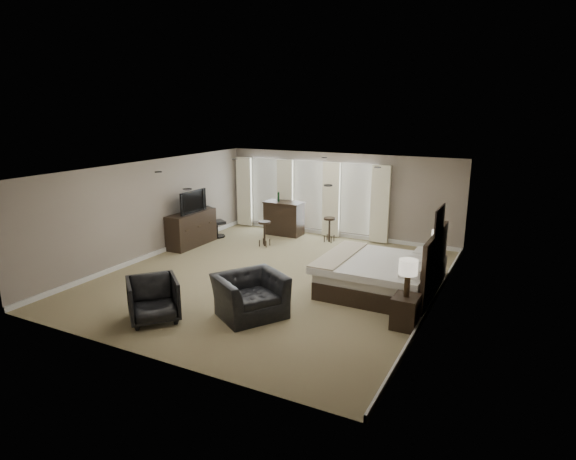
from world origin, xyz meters
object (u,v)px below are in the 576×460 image
at_px(dresser, 192,229).
at_px(armchair_far, 153,297).
at_px(nightstand_near, 405,312).
at_px(desk_chair, 217,222).
at_px(lamp_near, 408,278).
at_px(lamp_far, 438,244).
at_px(tv, 191,210).
at_px(bar_counter, 284,218).
at_px(bar_stool_left, 265,234).
at_px(armchair_near, 250,289).
at_px(bed, 382,260).
at_px(nightstand_far, 436,268).
at_px(bar_stool_right, 329,230).

distance_m(dresser, armchair_far, 5.14).
distance_m(nightstand_near, desk_chair, 7.71).
bearing_deg(dresser, lamp_near, -20.09).
bearing_deg(dresser, lamp_far, 3.05).
height_order(tv, desk_chair, tv).
height_order(dresser, tv, tv).
xyz_separation_m(nightstand_near, bar_counter, (-5.09, 4.86, 0.23)).
bearing_deg(dresser, bar_stool_left, 24.84).
xyz_separation_m(dresser, armchair_near, (4.11, -3.40, 0.05)).
bearing_deg(bar_stool_left, nightstand_near, -34.56).
distance_m(lamp_far, armchair_near, 4.71).
distance_m(bed, desk_chair, 6.30).
bearing_deg(nightstand_far, bar_stool_left, 173.92).
relative_size(lamp_far, dresser, 0.37).
bearing_deg(bar_counter, bar_stool_left, -85.37).
bearing_deg(dresser, armchair_far, -59.66).
distance_m(nightstand_near, bar_stool_right, 5.85).
bearing_deg(nightstand_far, desk_chair, 174.02).
bearing_deg(lamp_near, bar_counter, 136.33).
height_order(tv, armchair_far, tv).
bearing_deg(lamp_far, bar_counter, 158.92).
distance_m(lamp_near, bar_stool_right, 5.88).
xyz_separation_m(bed, lamp_near, (0.89, -1.45, 0.20)).
xyz_separation_m(dresser, armchair_far, (2.60, -4.44, -0.03)).
xyz_separation_m(lamp_near, tv, (-6.92, 2.53, 0.11)).
bearing_deg(bed, lamp_far, 58.46).
distance_m(bed, tv, 6.13).
height_order(lamp_far, armchair_far, lamp_far).
distance_m(nightstand_far, dresser, 6.93).
relative_size(bar_counter, bar_stool_left, 1.65).
xyz_separation_m(bed, desk_chair, (-5.91, 2.16, -0.25)).
distance_m(dresser, tv, 0.57).
height_order(nightstand_near, desk_chair, desk_chair).
distance_m(lamp_near, dresser, 7.38).
bearing_deg(bar_stool_right, armchair_far, -97.32).
height_order(bed, dresser, bed).
height_order(nightstand_near, lamp_far, lamp_far).
distance_m(lamp_far, dresser, 6.94).
bearing_deg(bar_stool_left, armchair_far, -83.00).
bearing_deg(lamp_far, armchair_near, -126.71).
relative_size(nightstand_near, lamp_near, 0.86).
xyz_separation_m(bed, bar_stool_left, (-4.09, 1.98, -0.38)).
xyz_separation_m(armchair_near, desk_chair, (-3.99, 4.48, -0.05)).
bearing_deg(desk_chair, tv, 116.01).
relative_size(nightstand_near, dresser, 0.35).
distance_m(nightstand_far, bar_counter, 5.47).
relative_size(lamp_far, armchair_far, 0.69).
bearing_deg(bed, bar_stool_left, 154.16).
height_order(armchair_near, desk_chair, armchair_near).
relative_size(nightstand_near, armchair_far, 0.65).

